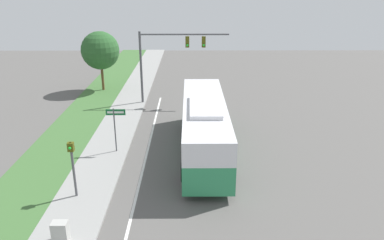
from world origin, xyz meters
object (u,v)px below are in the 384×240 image
(utility_cabinet, at_px, (60,232))
(signal_gantry, at_px, (168,52))
(street_sign, at_px, (115,123))
(bus, at_px, (204,124))
(pedestrian_signal, at_px, (72,161))

(utility_cabinet, bearing_deg, signal_gantry, 79.47)
(signal_gantry, height_order, street_sign, signal_gantry)
(bus, xyz_separation_m, utility_cabinet, (-6.17, -8.78, -1.32))
(bus, bearing_deg, utility_cabinet, -125.08)
(signal_gantry, bearing_deg, street_sign, -105.30)
(bus, xyz_separation_m, street_sign, (-5.45, -0.12, 0.10))
(utility_cabinet, bearing_deg, bus, 54.92)
(pedestrian_signal, relative_size, street_sign, 1.02)
(pedestrian_signal, relative_size, utility_cabinet, 3.31)
(pedestrian_signal, bearing_deg, utility_cabinet, -84.00)
(street_sign, bearing_deg, signal_gantry, 74.70)
(bus, height_order, street_sign, bus)
(signal_gantry, xyz_separation_m, pedestrian_signal, (-3.86, -15.32, -2.48))
(bus, bearing_deg, pedestrian_signal, -140.88)
(utility_cabinet, bearing_deg, pedestrian_signal, 96.00)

